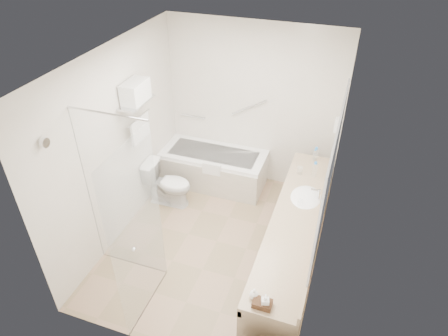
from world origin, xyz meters
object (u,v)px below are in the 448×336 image
(vanity_counter, at_px, (295,231))
(bathtub, at_px, (214,168))
(toilet, at_px, (168,184))
(amenity_basket, at_px, (262,304))
(water_bottle_left, at_px, (315,155))

(vanity_counter, bearing_deg, bathtub, 137.65)
(toilet, relative_size, amenity_basket, 4.00)
(bathtub, height_order, amenity_basket, amenity_basket)
(toilet, relative_size, water_bottle_left, 4.08)
(bathtub, xyz_separation_m, toilet, (-0.45, -0.69, 0.06))
(toilet, bearing_deg, vanity_counter, -111.20)
(vanity_counter, height_order, water_bottle_left, water_bottle_left)
(water_bottle_left, bearing_deg, amenity_basket, -91.69)
(bathtub, bearing_deg, toilet, -123.23)
(bathtub, relative_size, water_bottle_left, 9.53)
(vanity_counter, distance_m, water_bottle_left, 1.28)
(toilet, bearing_deg, amenity_basket, -137.43)
(water_bottle_left, bearing_deg, bathtub, 174.77)
(vanity_counter, relative_size, amenity_basket, 15.77)
(amenity_basket, bearing_deg, vanity_counter, 86.52)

